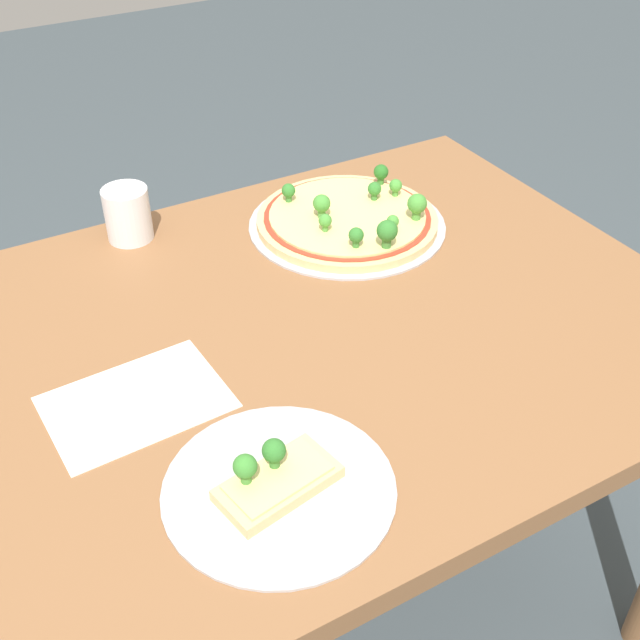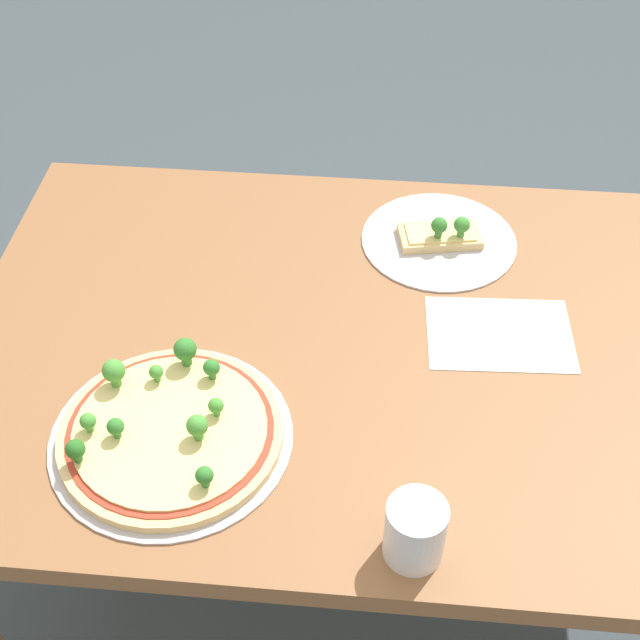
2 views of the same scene
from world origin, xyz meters
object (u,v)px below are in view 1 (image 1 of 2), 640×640
(pizza_tray_whole, at_px, (349,219))
(drinking_cup, at_px, (128,214))
(dining_table, at_px, (260,386))
(pizza_tray_slice, at_px, (277,484))

(pizza_tray_whole, height_order, drinking_cup, drinking_cup)
(pizza_tray_whole, distance_m, drinking_cup, 0.38)
(pizza_tray_whole, bearing_deg, dining_table, -142.95)
(drinking_cup, bearing_deg, pizza_tray_slice, -93.46)
(dining_table, xyz_separation_m, pizza_tray_slice, (-0.10, -0.26, 0.10))
(dining_table, bearing_deg, drinking_cup, 99.75)
(dining_table, relative_size, pizza_tray_slice, 4.80)
(pizza_tray_slice, relative_size, drinking_cup, 2.98)
(pizza_tray_slice, bearing_deg, pizza_tray_whole, 50.91)
(pizza_tray_whole, height_order, pizza_tray_slice, pizza_tray_whole)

